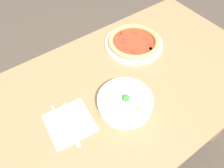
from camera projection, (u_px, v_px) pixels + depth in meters
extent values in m
plane|color=#4C4238|center=(118.00, 151.00, 1.57)|extent=(8.00, 8.00, 0.00)
cube|color=#99724C|center=(122.00, 88.00, 0.97)|extent=(1.39, 0.78, 0.03)
cylinder|color=olive|center=(160.00, 53.00, 1.66)|extent=(0.06, 0.06, 0.74)
cylinder|color=white|center=(134.00, 44.00, 1.13)|extent=(0.30, 0.30, 0.01)
torus|color=tan|center=(134.00, 41.00, 1.11)|extent=(0.27, 0.27, 0.03)
cylinder|color=red|center=(134.00, 42.00, 1.12)|extent=(0.23, 0.23, 0.01)
cylinder|color=#A83323|center=(120.00, 49.00, 1.08)|extent=(0.03, 0.03, 0.00)
cylinder|color=#A83323|center=(146.00, 38.00, 1.13)|extent=(0.03, 0.03, 0.00)
cylinder|color=#A83323|center=(123.00, 34.00, 1.16)|extent=(0.03, 0.03, 0.00)
cylinder|color=#A83323|center=(152.00, 49.00, 1.08)|extent=(0.03, 0.03, 0.00)
cylinder|color=#A83323|center=(127.00, 48.00, 1.09)|extent=(0.03, 0.03, 0.00)
cylinder|color=#A83323|center=(123.00, 42.00, 1.12)|extent=(0.03, 0.03, 0.00)
cylinder|color=#A83323|center=(150.00, 44.00, 1.11)|extent=(0.03, 0.03, 0.00)
cylinder|color=#A83323|center=(134.00, 32.00, 1.16)|extent=(0.03, 0.03, 0.00)
cylinder|color=#A83323|center=(150.00, 49.00, 1.08)|extent=(0.03, 0.03, 0.00)
cylinder|color=#A83323|center=(134.00, 51.00, 1.07)|extent=(0.03, 0.03, 0.00)
cylinder|color=#A83323|center=(119.00, 34.00, 1.16)|extent=(0.03, 0.03, 0.00)
cylinder|color=#A83323|center=(125.00, 38.00, 1.13)|extent=(0.03, 0.03, 0.00)
cylinder|color=white|center=(125.00, 102.00, 0.88)|extent=(0.22, 0.22, 0.05)
torus|color=white|center=(125.00, 100.00, 0.87)|extent=(0.23, 0.23, 0.01)
ellipsoid|color=tan|center=(140.00, 89.00, 0.90)|extent=(0.04, 0.04, 0.02)
ellipsoid|color=tan|center=(121.00, 112.00, 0.83)|extent=(0.04, 0.04, 0.02)
ellipsoid|color=tan|center=(130.00, 117.00, 0.82)|extent=(0.04, 0.04, 0.02)
ellipsoid|color=#998466|center=(135.00, 98.00, 0.88)|extent=(0.04, 0.04, 0.02)
ellipsoid|color=#998466|center=(133.00, 99.00, 0.88)|extent=(0.04, 0.04, 0.02)
ellipsoid|color=#998466|center=(125.00, 112.00, 0.84)|extent=(0.04, 0.04, 0.02)
ellipsoid|color=tan|center=(109.00, 90.00, 0.90)|extent=(0.04, 0.04, 0.02)
ellipsoid|color=tan|center=(139.00, 109.00, 0.84)|extent=(0.04, 0.04, 0.02)
sphere|color=#388433|center=(126.00, 98.00, 0.86)|extent=(0.03, 0.03, 0.03)
cube|color=white|center=(70.00, 123.00, 0.85)|extent=(0.19, 0.19, 0.00)
cube|color=silver|center=(72.00, 114.00, 0.87)|extent=(0.01, 0.13, 0.00)
cube|color=silver|center=(83.00, 132.00, 0.82)|extent=(0.00, 0.06, 0.00)
cube|color=silver|center=(84.00, 131.00, 0.82)|extent=(0.00, 0.06, 0.00)
cube|color=silver|center=(85.00, 131.00, 0.82)|extent=(0.00, 0.06, 0.00)
cube|color=silver|center=(86.00, 130.00, 0.83)|extent=(0.00, 0.06, 0.00)
cube|color=silver|center=(57.00, 114.00, 0.87)|extent=(0.01, 0.09, 0.01)
cube|color=silver|center=(71.00, 134.00, 0.82)|extent=(0.02, 0.13, 0.00)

